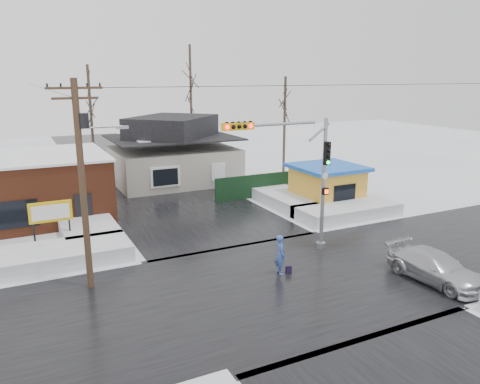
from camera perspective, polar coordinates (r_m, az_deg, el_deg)
name	(u,v)px	position (r m, az deg, el deg)	size (l,w,h in m)	color
ground	(287,283)	(21.56, 5.75, -10.96)	(120.00, 120.00, 0.00)	white
road_ns	(287,283)	(21.56, 5.75, -10.94)	(10.00, 120.00, 0.02)	black
road_ew	(287,283)	(21.56, 5.75, -10.94)	(120.00, 10.00, 0.02)	black
snowbank_nw	(58,255)	(25.10, -21.30, -7.22)	(7.00, 3.00, 0.80)	white
snowbank_ne	(347,210)	(31.75, 12.94, -2.21)	(7.00, 3.00, 0.80)	white
snowbank_nside_w	(85,222)	(30.00, -18.42, -3.54)	(3.00, 8.00, 0.80)	white
snowbank_nside_e	(282,197)	(34.55, 5.14, -0.58)	(3.00, 8.00, 0.80)	white
traffic_signal	(299,168)	(23.81, 7.23, 2.91)	(6.05, 0.68, 7.00)	gray
utility_pole	(83,174)	(20.55, -18.56, 2.15)	(3.15, 0.44, 9.00)	#382619
brick_building	(8,189)	(33.25, -26.46, 0.37)	(12.20, 8.20, 4.12)	brown
marquee_sign	(51,213)	(27.01, -22.09, -2.41)	(2.20, 0.21, 2.55)	black
house	(173,152)	(40.99, -8.17, 4.82)	(10.40, 8.40, 5.76)	#ABA69A
kiosk	(327,185)	(34.06, 10.54, 0.87)	(4.60, 4.60, 2.88)	gold
fence	(263,185)	(35.86, 2.82, 0.83)	(8.00, 0.12, 1.80)	black
tree_far_left	(89,89)	(43.01, -17.93, 11.87)	(3.00, 3.00, 10.00)	#332821
tree_far_mid	(190,70)	(47.46, -6.08, 14.52)	(3.00, 3.00, 12.00)	#332821
tree_far_right	(285,97)	(42.92, 5.52, 11.40)	(3.00, 3.00, 9.00)	#332821
pedestrian	(280,255)	(22.08, 4.92, -7.64)	(0.70, 0.46, 1.91)	#3B57A6
car	(435,267)	(23.09, 22.69, -8.48)	(1.89, 4.64, 1.35)	silver
shopping_bag	(289,270)	(22.45, 5.94, -9.44)	(0.28, 0.12, 0.35)	black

